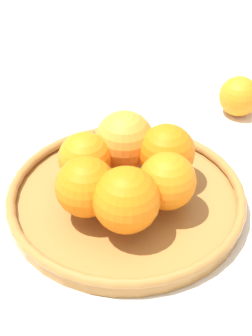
# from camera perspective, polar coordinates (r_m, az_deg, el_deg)

# --- Properties ---
(ground_plane) EXTENTS (4.00, 4.00, 0.00)m
(ground_plane) POSITION_cam_1_polar(r_m,az_deg,el_deg) (0.76, 0.00, -3.90)
(ground_plane) COLOR silver
(fruit_bowl) EXTENTS (0.32, 0.32, 0.03)m
(fruit_bowl) POSITION_cam_1_polar(r_m,az_deg,el_deg) (0.75, 0.00, -3.11)
(fruit_bowl) COLOR #A57238
(fruit_bowl) RESTS_ON ground_plane
(orange_pile) EXTENTS (0.20, 0.18, 0.08)m
(orange_pile) POSITION_cam_1_polar(r_m,az_deg,el_deg) (0.72, 0.05, -0.10)
(orange_pile) COLOR orange
(orange_pile) RESTS_ON fruit_bowl
(stray_orange) EXTENTS (0.07, 0.07, 0.07)m
(stray_orange) POSITION_cam_1_polar(r_m,az_deg,el_deg) (0.95, 11.41, 7.16)
(stray_orange) COLOR orange
(stray_orange) RESTS_ON ground_plane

